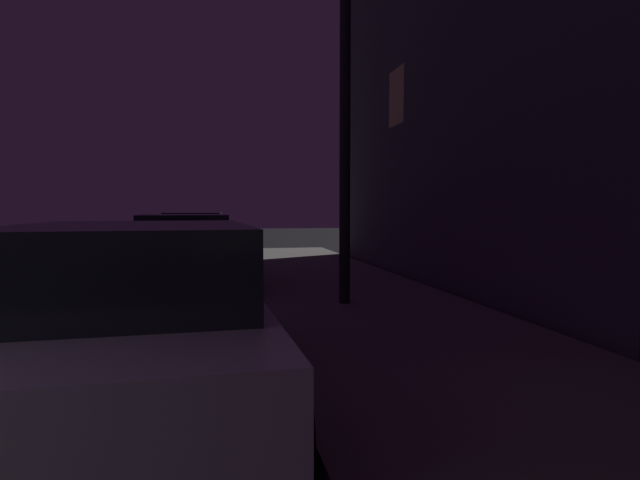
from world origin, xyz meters
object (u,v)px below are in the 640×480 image
car_green (183,253)px  car_black (195,237)px  street_lamp (345,53)px  car_white (137,318)px

car_green → car_black: 5.89m
car_black → street_lamp: street_lamp is taller
car_green → street_lamp: (2.45, -2.64, 3.06)m
car_green → street_lamp: bearing=-47.1°
car_black → street_lamp: (2.45, -8.53, 3.08)m
car_green → car_black: (-0.00, 5.89, -0.01)m
car_white → car_green: same height
car_green → car_black: bearing=90.0°
car_white → street_lamp: (2.45, 3.33, 3.06)m
car_green → car_black: same height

